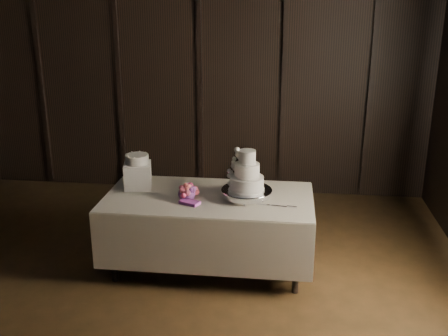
# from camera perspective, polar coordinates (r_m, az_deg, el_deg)

# --- Properties ---
(room) EXTENTS (6.08, 7.08, 3.08)m
(room) POSITION_cam_1_polar(r_m,az_deg,el_deg) (3.69, -11.52, 0.72)
(room) COLOR black
(room) RESTS_ON ground
(display_table) EXTENTS (1.99, 1.04, 0.76)m
(display_table) POSITION_cam_1_polar(r_m,az_deg,el_deg) (5.16, -1.67, -6.63)
(display_table) COLOR beige
(display_table) RESTS_ON ground
(cake_stand) EXTENTS (0.60, 0.60, 0.09)m
(cake_stand) POSITION_cam_1_polar(r_m,az_deg,el_deg) (4.95, 2.47, -2.84)
(cake_stand) COLOR silver
(cake_stand) RESTS_ON display_table
(wedding_cake) EXTENTS (0.37, 0.32, 0.38)m
(wedding_cake) POSITION_cam_1_polar(r_m,az_deg,el_deg) (4.87, 2.16, -0.73)
(wedding_cake) COLOR white
(wedding_cake) RESTS_ON cake_stand
(bouquet) EXTENTS (0.43, 0.48, 0.19)m
(bouquet) POSITION_cam_1_polar(r_m,az_deg,el_deg) (4.94, -4.08, -2.69)
(bouquet) COLOR #C34966
(bouquet) RESTS_ON display_table
(box_pedestal) EXTENTS (0.31, 0.31, 0.25)m
(box_pedestal) POSITION_cam_1_polar(r_m,az_deg,el_deg) (5.27, -9.36, -0.82)
(box_pedestal) COLOR white
(box_pedestal) RESTS_ON display_table
(small_cake) EXTENTS (0.23, 0.23, 0.09)m
(small_cake) POSITION_cam_1_polar(r_m,az_deg,el_deg) (5.22, -9.45, 0.95)
(small_cake) COLOR white
(small_cake) RESTS_ON box_pedestal
(cake_knife) EXTENTS (0.37, 0.07, 0.01)m
(cake_knife) POSITION_cam_1_polar(r_m,az_deg,el_deg) (4.81, 5.20, -4.07)
(cake_knife) COLOR silver
(cake_knife) RESTS_ON display_table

